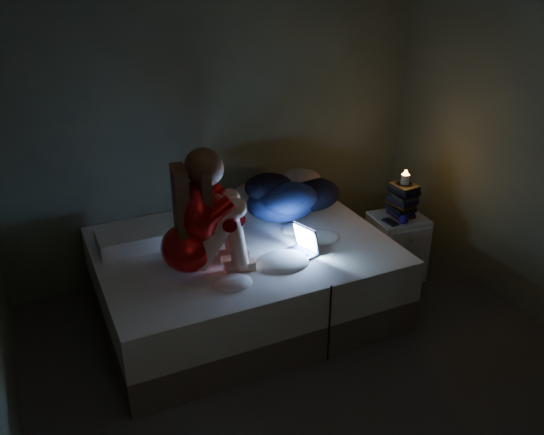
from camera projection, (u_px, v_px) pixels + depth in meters
floor at (331, 395)px, 3.59m from camera, size 3.60×3.80×0.02m
wall_back at (219, 119)px, 4.58m from camera, size 3.60×0.02×2.60m
bed at (243, 277)px, 4.30m from camera, size 2.10×1.58×0.58m
pillow at (128, 240)px, 4.09m from camera, size 0.43×0.31×0.13m
woman at (185, 214)px, 3.62m from camera, size 0.58×0.42×0.87m
laptop at (292, 244)px, 3.93m from camera, size 0.38×0.32×0.23m
clothes_pile at (282, 193)px, 4.54m from camera, size 0.79×0.73×0.39m
nightstand at (396, 247)px, 4.76m from camera, size 0.45×0.41×0.56m
book_stack at (403, 200)px, 4.60m from camera, size 0.19×0.25×0.28m
candle at (405, 179)px, 4.53m from camera, size 0.07×0.07×0.08m
phone at (392, 223)px, 4.53m from camera, size 0.09×0.15×0.01m
blue_orb at (405, 219)px, 4.51m from camera, size 0.08×0.08×0.08m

